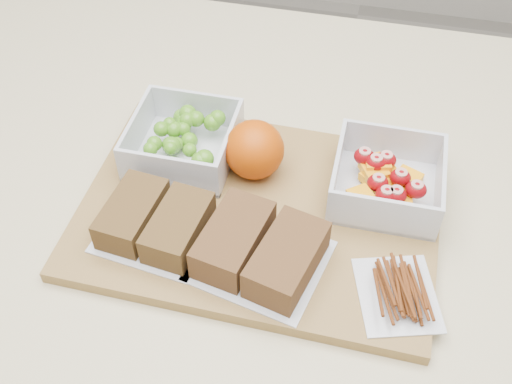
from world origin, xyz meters
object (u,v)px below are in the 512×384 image
at_px(sandwich_bag_left, 155,221).
at_px(grape_container, 184,141).
at_px(pretzel_bag, 398,290).
at_px(sandwich_bag_center, 260,250).
at_px(orange, 254,150).
at_px(fruit_container, 386,181).
at_px(cutting_board, 259,212).

bearing_deg(sandwich_bag_left, grape_container, 92.70).
bearing_deg(pretzel_bag, sandwich_bag_left, 174.75).
bearing_deg(sandwich_bag_center, orange, 105.58).
distance_m(grape_container, fruit_container, 0.25).
relative_size(cutting_board, sandwich_bag_left, 3.04).
relative_size(grape_container, sandwich_bag_left, 0.92).
height_order(fruit_container, pretzel_bag, fruit_container).
distance_m(cutting_board, sandwich_bag_center, 0.08).
bearing_deg(orange, sandwich_bag_center, -74.42).
relative_size(orange, pretzel_bag, 0.62).
xyz_separation_m(sandwich_bag_left, sandwich_bag_center, (0.12, -0.01, 0.00)).
relative_size(sandwich_bag_center, pretzel_bag, 1.36).
bearing_deg(sandwich_bag_center, cutting_board, 103.25).
distance_m(grape_container, orange, 0.09).
xyz_separation_m(grape_container, fruit_container, (0.25, -0.01, -0.00)).
bearing_deg(sandwich_bag_center, sandwich_bag_left, 173.29).
relative_size(orange, sandwich_bag_center, 0.46).
relative_size(fruit_container, sandwich_bag_center, 0.79).
xyz_separation_m(grape_container, sandwich_bag_left, (0.01, -0.13, -0.00)).
height_order(cutting_board, orange, orange).
height_order(cutting_board, fruit_container, fruit_container).
height_order(grape_container, sandwich_bag_left, grape_container).
relative_size(cutting_board, sandwich_bag_center, 2.62).
bearing_deg(grape_container, fruit_container, -2.63).
bearing_deg(orange, sandwich_bag_left, -125.76).
bearing_deg(cutting_board, pretzel_bag, -26.27).
relative_size(grape_container, sandwich_bag_center, 0.79).
relative_size(grape_container, pretzel_bag, 1.08).
bearing_deg(sandwich_bag_center, pretzel_bag, -4.04).
height_order(fruit_container, orange, orange).
height_order(cutting_board, sandwich_bag_left, sandwich_bag_left).
height_order(fruit_container, sandwich_bag_center, fruit_container).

